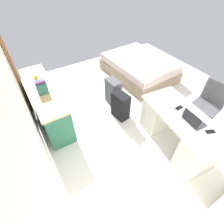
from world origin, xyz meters
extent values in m
plane|color=silver|center=(0.00, 0.00, 0.00)|extent=(5.37, 5.37, 0.00)
cube|color=white|center=(0.00, 2.03, 1.36)|extent=(4.37, 0.10, 2.73)
cube|color=brown|center=(1.64, 1.95, 1.02)|extent=(0.88, 0.05, 2.04)
cube|color=silver|center=(-1.09, -0.06, 0.72)|extent=(1.51, 0.82, 0.04)
cube|color=beige|center=(-1.57, -0.01, 0.35)|extent=(0.46, 0.64, 0.70)
cube|color=beige|center=(-0.60, -0.12, 0.35)|extent=(0.46, 0.64, 0.70)
cylinder|color=black|center=(-1.00, -0.86, 0.02)|extent=(0.52, 0.52, 0.04)
cylinder|color=black|center=(-1.00, -0.86, 0.21)|extent=(0.06, 0.06, 0.42)
cube|color=#4C4C51|center=(-1.00, -0.86, 0.46)|extent=(0.53, 0.53, 0.08)
cube|color=#4C4C51|center=(-0.97, -1.06, 0.72)|extent=(0.44, 0.13, 0.44)
cube|color=#28664C|center=(0.79, 1.65, 0.37)|extent=(1.76, 0.44, 0.74)
cube|color=tan|center=(0.79, 1.65, 0.76)|extent=(1.80, 0.48, 0.04)
cube|color=#225641|center=(0.40, 1.42, 0.20)|extent=(0.67, 0.01, 0.26)
cube|color=#225641|center=(1.19, 1.42, 0.20)|extent=(0.67, 0.01, 0.26)
cube|color=gray|center=(1.13, -0.98, 0.14)|extent=(1.96, 1.48, 0.28)
cube|color=beige|center=(1.13, -0.98, 0.38)|extent=(1.89, 1.41, 0.20)
cube|color=white|center=(0.46, -1.01, 0.53)|extent=(0.51, 0.70, 0.10)
cube|color=black|center=(0.03, 0.37, 0.29)|extent=(0.38, 0.26, 0.59)
cube|color=#4C4C51|center=(0.49, 0.27, 0.31)|extent=(0.36, 0.23, 0.62)
cube|color=#333338|center=(-1.25, -0.09, 0.74)|extent=(0.33, 0.25, 0.02)
cube|color=black|center=(-1.23, 0.01, 0.85)|extent=(0.31, 0.05, 0.19)
ellipsoid|color=white|center=(-0.99, -0.12, 0.75)|extent=(0.07, 0.11, 0.03)
cube|color=black|center=(-1.50, -0.13, 0.74)|extent=(0.12, 0.15, 0.01)
cube|color=black|center=(-0.91, -0.13, 0.74)|extent=(0.07, 0.14, 0.01)
cylinder|color=silver|center=(-1.63, 0.00, 0.74)|extent=(0.11, 0.11, 0.01)
cylinder|color=silver|center=(-1.63, 0.00, 0.89)|extent=(0.02, 0.02, 0.28)
cone|color=white|center=(-1.58, 0.00, 1.03)|extent=(0.11, 0.11, 0.09)
cube|color=#2A6258|center=(0.57, 1.65, 0.88)|extent=(0.03, 0.17, 0.20)
cube|color=#5D3B6C|center=(0.61, 1.65, 0.90)|extent=(0.03, 0.17, 0.24)
cube|color=#69B43C|center=(0.65, 1.65, 0.88)|extent=(0.03, 0.17, 0.20)
cube|color=#73487C|center=(0.69, 1.65, 0.88)|extent=(0.04, 0.17, 0.20)
cube|color=#4964A6|center=(0.73, 1.65, 0.88)|extent=(0.04, 0.17, 0.20)
cone|color=gold|center=(1.14, 1.65, 0.83)|extent=(0.08, 0.08, 0.11)
camera|label=1|loc=(-2.04, 1.88, 2.63)|focal=26.95mm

